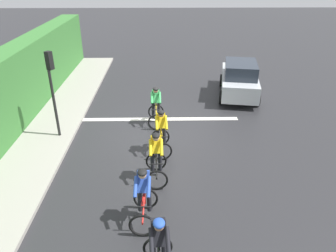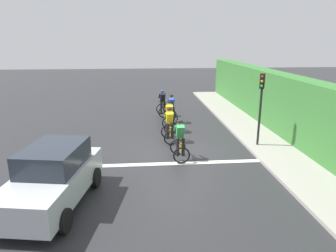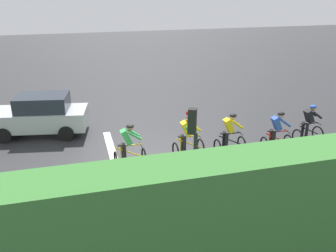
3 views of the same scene
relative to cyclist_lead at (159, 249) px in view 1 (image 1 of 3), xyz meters
name	(u,v)px [view 1 (image 1 of 3)]	position (x,y,z in m)	size (l,w,h in m)	color
ground_plane	(157,132)	(0.16, -6.68, -0.80)	(80.00, 80.00, 0.00)	#28282B
sidewalk_kerb	(22,159)	(4.75, -4.68, -0.74)	(2.80, 25.82, 0.12)	#9E998E
road_marking_stop_line	(157,119)	(0.16, -7.86, -0.79)	(7.00, 0.30, 0.01)	silver
cyclist_lead	(159,249)	(0.00, 0.00, 0.00)	(0.77, 1.13, 1.66)	black
cyclist_second	(144,196)	(0.40, -1.70, 0.00)	(0.72, 1.10, 1.66)	black
cyclist_mid	(156,157)	(0.11, -3.54, 0.00)	(0.71, 1.10, 1.66)	black
cyclist_fourth	(161,132)	(-0.03, -5.16, 0.00)	(0.75, 1.12, 1.66)	black
cyclist_trailing	(156,106)	(0.18, -7.42, 0.00)	(0.71, 1.10, 1.66)	black
car_silver	(239,79)	(-3.94, -10.62, 0.08)	(2.40, 4.33, 1.76)	#B7BCC1
traffic_light_near_crossing	(52,83)	(3.86, -6.32, 1.43)	(0.27, 0.29, 3.34)	black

